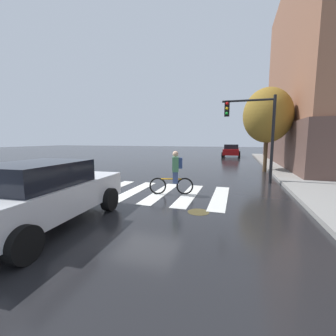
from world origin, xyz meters
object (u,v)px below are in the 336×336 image
(sedan_near, at_px, (42,194))
(sedan_mid, at_px, (231,151))
(traffic_light_near, at_px, (255,124))
(manhole_cover, at_px, (198,212))
(street_tree_near, at_px, (268,115))
(cyclist, at_px, (175,173))
(fire_hydrant, at_px, (302,164))

(sedan_near, xyz_separation_m, sedan_mid, (3.83, 23.93, -0.02))
(sedan_mid, xyz_separation_m, traffic_light_near, (1.41, -16.38, 2.06))
(manhole_cover, distance_m, traffic_light_near, 6.33)
(sedan_near, relative_size, street_tree_near, 0.86)
(cyclist, bearing_deg, traffic_light_near, 49.36)
(sedan_mid, distance_m, cyclist, 19.99)
(traffic_light_near, bearing_deg, fire_hydrant, 53.99)
(manhole_cover, bearing_deg, traffic_light_near, 71.45)
(traffic_light_near, relative_size, street_tree_near, 0.77)
(manhole_cover, bearing_deg, sedan_near, -147.46)
(street_tree_near, bearing_deg, sedan_near, -118.13)
(cyclist, distance_m, traffic_light_near, 5.09)
(sedan_near, bearing_deg, manhole_cover, 32.54)
(sedan_mid, height_order, cyclist, cyclist)
(sedan_near, height_order, traffic_light_near, traffic_light_near)
(sedan_mid, relative_size, traffic_light_near, 1.07)
(manhole_cover, xyz_separation_m, traffic_light_near, (1.80, 5.36, 2.86))
(fire_hydrant, xyz_separation_m, street_tree_near, (-2.24, -0.31, 3.14))
(manhole_cover, xyz_separation_m, street_tree_near, (2.84, 9.55, 3.66))
(sedan_mid, height_order, traffic_light_near, traffic_light_near)
(sedan_mid, bearing_deg, traffic_light_near, -85.08)
(manhole_cover, bearing_deg, cyclist, 124.42)
(sedan_near, height_order, street_tree_near, street_tree_near)
(manhole_cover, relative_size, sedan_mid, 0.14)
(sedan_mid, bearing_deg, sedan_near, -99.10)
(sedan_near, bearing_deg, fire_hydrant, 54.77)
(cyclist, height_order, street_tree_near, street_tree_near)
(manhole_cover, height_order, sedan_near, sedan_near)
(sedan_mid, xyz_separation_m, street_tree_near, (2.45, -12.18, 2.87))
(traffic_light_near, height_order, fire_hydrant, traffic_light_near)
(traffic_light_near, relative_size, fire_hydrant, 5.38)
(traffic_light_near, bearing_deg, cyclist, -130.64)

